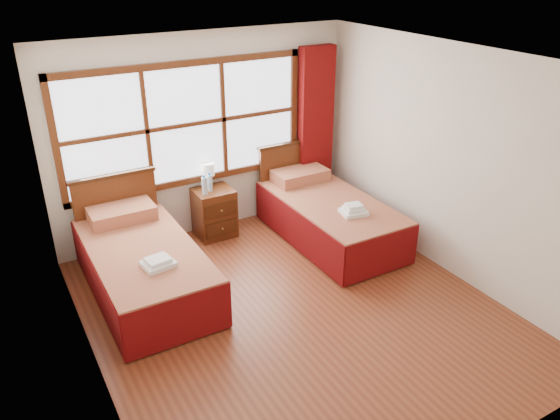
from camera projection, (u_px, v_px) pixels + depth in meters
floor at (295, 311)px, 5.77m from camera, size 4.50×4.50×0.00m
ceiling at (299, 61)px, 4.64m from camera, size 4.50×4.50×0.00m
wall_back at (205, 136)px, 6.96m from camera, size 4.00×0.00×4.00m
wall_left at (81, 252)px, 4.31m from camera, size 0.00×4.50×4.50m
wall_right at (449, 163)px, 6.10m from camera, size 0.00×4.50×4.50m
window at (186, 125)px, 6.73m from camera, size 3.16×0.06×1.56m
curtain at (315, 130)px, 7.63m from camera, size 0.50×0.16×2.30m
bed_left at (143, 264)px, 6.00m from camera, size 1.09×2.12×1.06m
bed_right at (327, 215)px, 7.11m from camera, size 1.08×2.10×1.05m
nightstand at (214, 213)px, 7.17m from camera, size 0.49×0.48×0.65m
towels_left at (158, 263)px, 5.49m from camera, size 0.34×0.31×0.09m
towels_right at (354, 210)px, 6.59m from camera, size 0.35×0.32×0.13m
lamp at (208, 170)px, 7.05m from camera, size 0.16×0.16×0.32m
bottle_near at (204, 186)px, 6.86m from camera, size 0.07×0.07×0.26m
bottle_far at (210, 183)px, 6.97m from camera, size 0.06×0.06×0.24m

